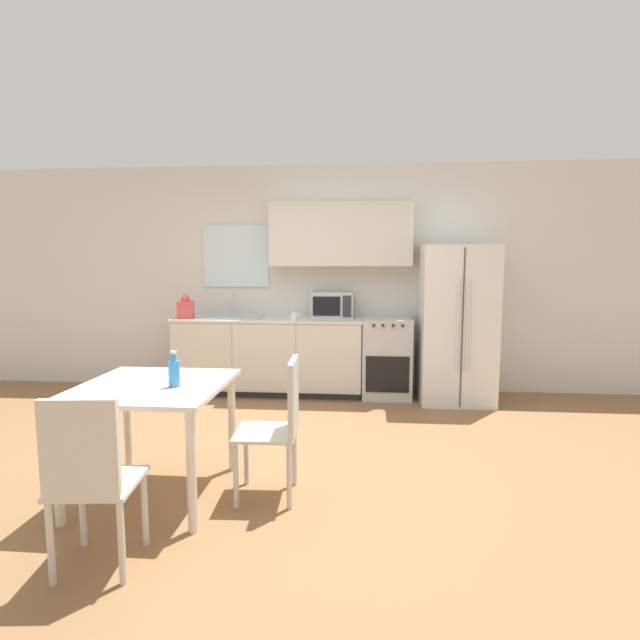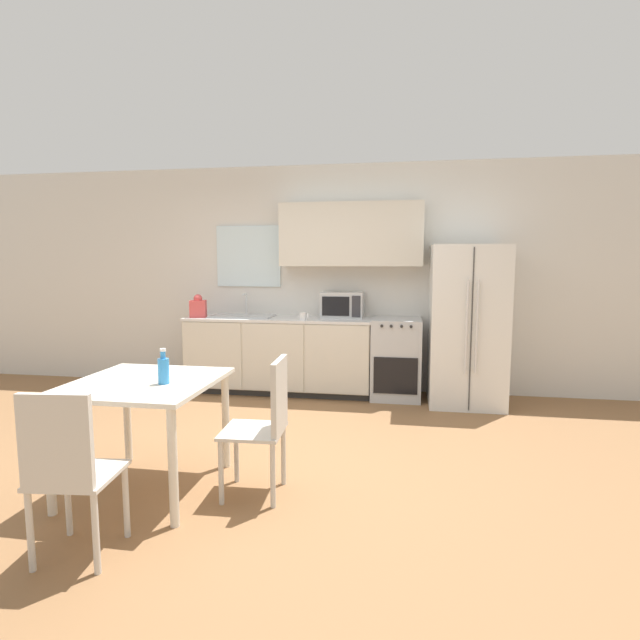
% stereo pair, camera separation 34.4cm
% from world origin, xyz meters
% --- Properties ---
extents(ground_plane, '(12.00, 12.00, 0.00)m').
position_xyz_m(ground_plane, '(0.00, 0.00, 0.00)').
color(ground_plane, olive).
extents(wall_back, '(12.00, 0.38, 2.70)m').
position_xyz_m(wall_back, '(0.06, 2.26, 1.44)').
color(wall_back, silver).
rests_on(wall_back, ground_plane).
extents(kitchen_counter, '(2.21, 0.61, 0.90)m').
position_xyz_m(kitchen_counter, '(-0.39, 1.97, 0.46)').
color(kitchen_counter, '#333333').
rests_on(kitchen_counter, ground_plane).
extents(oven_range, '(0.56, 0.61, 0.92)m').
position_xyz_m(oven_range, '(0.99, 1.96, 0.46)').
color(oven_range, '#B7BABC').
rests_on(oven_range, ground_plane).
extents(refrigerator, '(0.79, 0.82, 1.73)m').
position_xyz_m(refrigerator, '(1.74, 1.87, 0.87)').
color(refrigerator, silver).
rests_on(refrigerator, ground_plane).
extents(kitchen_sink, '(0.74, 0.39, 0.27)m').
position_xyz_m(kitchen_sink, '(-0.84, 1.97, 0.92)').
color(kitchen_sink, '#B7BABC').
rests_on(kitchen_sink, kitchen_counter).
extents(microwave, '(0.49, 0.34, 0.30)m').
position_xyz_m(microwave, '(0.35, 2.06, 1.05)').
color(microwave, '#B7BABC').
rests_on(microwave, kitchen_counter).
extents(coffee_mug, '(0.11, 0.08, 0.09)m').
position_xyz_m(coffee_mug, '(-0.06, 1.77, 0.94)').
color(coffee_mug, white).
rests_on(coffee_mug, kitchen_counter).
extents(grocery_bag_0, '(0.22, 0.20, 0.27)m').
position_xyz_m(grocery_bag_0, '(-1.35, 1.84, 1.02)').
color(grocery_bag_0, '#D14C4C').
rests_on(grocery_bag_0, kitchen_counter).
extents(dining_table, '(0.93, 1.00, 0.76)m').
position_xyz_m(dining_table, '(-0.66, -0.67, 0.65)').
color(dining_table, beige).
rests_on(dining_table, ground_plane).
extents(dining_chair_near, '(0.44, 0.44, 0.93)m').
position_xyz_m(dining_chair_near, '(-0.61, -1.54, 0.54)').
color(dining_chair_near, beige).
rests_on(dining_chair_near, ground_plane).
extents(dining_chair_side, '(0.42, 0.42, 0.93)m').
position_xyz_m(dining_chair_side, '(0.18, -0.62, 0.54)').
color(dining_chair_side, beige).
rests_on(dining_chair_side, ground_plane).
extents(drink_bottle, '(0.07, 0.07, 0.24)m').
position_xyz_m(drink_bottle, '(-0.49, -0.72, 0.86)').
color(drink_bottle, '#338CD8').
rests_on(drink_bottle, dining_table).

